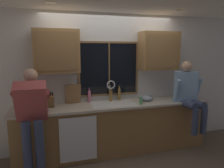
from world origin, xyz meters
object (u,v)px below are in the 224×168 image
knife_block (50,101)px  mixing_bowl (147,98)px  soap_dispenser (141,100)px  bottle_amber_small (89,96)px  bottle_green_glass (111,96)px  bottle_tall_clear (119,94)px  person_sitting_on_counter (189,92)px  person_standing (32,112)px  cutting_board (73,94)px

knife_block → mixing_bowl: (1.76, -0.05, -0.06)m
soap_dispenser → bottle_amber_small: 0.95m
bottle_amber_small → bottle_green_glass: bearing=-5.8°
soap_dispenser → bottle_tall_clear: size_ratio=0.64×
soap_dispenser → bottle_tall_clear: 0.48m
person_sitting_on_counter → soap_dispenser: 0.94m
person_sitting_on_counter → soap_dispenser: person_sitting_on_counter is taller
soap_dispenser → person_sitting_on_counter: bearing=-5.6°
soap_dispenser → mixing_bowl: bearing=44.3°
knife_block → bottle_tall_clear: size_ratio=1.08×
mixing_bowl → person_standing: bearing=-169.7°
cutting_board → bottle_green_glass: bearing=-1.8°
cutting_board → soap_dispenser: bearing=-18.8°
person_standing → knife_block: size_ratio=4.99×
soap_dispenser → bottle_amber_small: (-0.85, 0.41, 0.04)m
soap_dispenser → bottle_green_glass: size_ratio=0.72×
mixing_bowl → cutting_board: bearing=172.3°
mixing_bowl → bottle_tall_clear: bottle_tall_clear is taller
soap_dispenser → bottle_green_glass: 0.58m
person_sitting_on_counter → knife_block: size_ratio=3.92×
knife_block → bottle_amber_small: 0.71m
person_standing → mixing_bowl: 2.06m
cutting_board → mixing_bowl: 1.38m
person_sitting_on_counter → mixing_bowl: size_ratio=5.33×
bottle_green_glass → bottle_amber_small: (-0.40, 0.04, 0.01)m
bottle_green_glass → bottle_tall_clear: (0.17, 0.02, 0.01)m
mixing_bowl → bottle_tall_clear: bearing=159.4°
knife_block → soap_dispenser: bearing=-9.5°
mixing_bowl → knife_block: bearing=178.4°
person_sitting_on_counter → person_standing: bearing=-178.5°
bottle_amber_small → soap_dispenser: bearing=-25.7°
bottle_tall_clear → bottle_green_glass: bearing=-173.0°
person_standing → person_sitting_on_counter: person_sitting_on_counter is taller
soap_dispenser → bottle_tall_clear: bearing=125.3°
person_standing → bottle_tall_clear: 1.63m
person_standing → soap_dispenser: 1.82m
cutting_board → bottle_green_glass: size_ratio=1.38×
person_standing → soap_dispenser: (1.81, 0.16, 0.02)m
person_sitting_on_counter → bottle_green_glass: size_ratio=4.79×
cutting_board → bottle_tall_clear: (0.87, -0.00, -0.05)m
knife_block → bottle_green_glass: (1.09, 0.11, -0.00)m
bottle_tall_clear → bottle_amber_small: size_ratio=1.07×
person_sitting_on_counter → bottle_green_glass: bearing=161.5°
person_sitting_on_counter → bottle_tall_clear: (-1.20, 0.48, -0.06)m
bottle_green_glass → bottle_tall_clear: 0.17m
bottle_tall_clear → soap_dispenser: bearing=-54.7°
knife_block → mixing_bowl: size_ratio=1.36×
person_sitting_on_counter → mixing_bowl: (-0.71, 0.30, -0.13)m
person_standing → cutting_board: bearing=40.0°
person_standing → bottle_amber_small: (0.96, 0.57, 0.06)m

